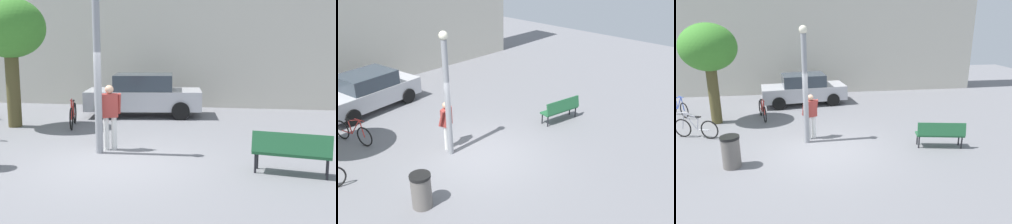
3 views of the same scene
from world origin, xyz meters
The scene contains 7 objects.
ground_plane centered at (0.00, 0.00, 0.00)m, with size 36.00×36.00×0.00m, color slate.
lamppost centered at (-0.59, 0.86, 2.19)m, with size 0.28×0.28×4.06m.
person_by_lamppost centered at (-0.41, 1.22, 0.97)m, with size 0.63×0.45×1.67m.
park_bench centered at (3.90, -0.28, 0.55)m, with size 1.66×0.76×0.92m.
plaza_tree centered at (-4.31, 3.60, 3.08)m, with size 2.23×2.23×4.12m.
bicycle_red centered at (-2.43, 3.87, 0.38)m, with size 0.53×1.76×0.97m.
parked_car_silver centered at (-0.56, 6.18, 0.77)m, with size 4.39×2.24×1.55m.
Camera 1 is at (2.65, -9.11, 2.80)m, focal length 45.49 mm.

